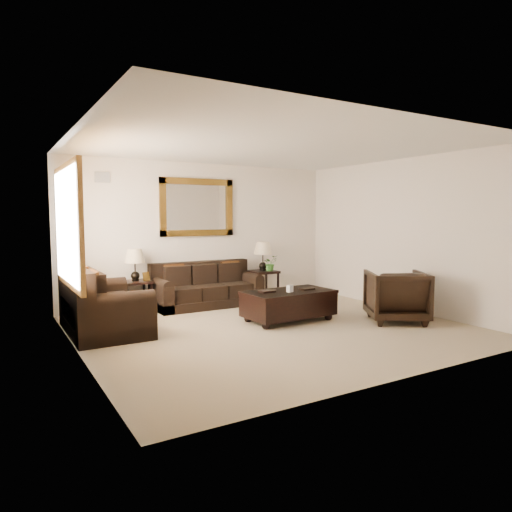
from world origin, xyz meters
TOP-DOWN VIEW (x-y plane):
  - room at (0.00, 0.00)m, footprint 5.51×5.01m
  - window at (-2.70, 0.90)m, footprint 0.07×1.96m
  - mirror at (-0.14, 2.47)m, footprint 1.50×0.06m
  - air_vent at (-1.90, 2.48)m, footprint 0.25×0.02m
  - sofa at (-0.14, 2.10)m, footprint 2.00×0.86m
  - loveseat at (-2.28, 1.08)m, footprint 1.02×1.72m
  - end_table_left at (-1.44, 2.21)m, footprint 0.50×0.50m
  - end_table_right at (1.17, 2.20)m, footprint 0.53×0.53m
  - coffee_table at (0.48, 0.27)m, footprint 1.47×0.83m
  - armchair at (1.93, -0.63)m, footprint 1.18×1.16m
  - potted_plant at (1.28, 2.10)m, footprint 0.32×0.35m

SIDE VIEW (x-z plane):
  - sofa at x=-0.14m, z-range -0.11..0.70m
  - coffee_table at x=0.48m, z-range 0.00..0.61m
  - loveseat at x=-2.28m, z-range -0.13..0.84m
  - armchair at x=1.93m, z-range 0.00..0.90m
  - potted_plant at x=1.28m, z-range 0.57..0.82m
  - end_table_left at x=-1.44m, z-range 0.17..1.28m
  - end_table_right at x=1.17m, z-range 0.18..1.34m
  - room at x=0.00m, z-range 0.00..2.71m
  - window at x=-2.70m, z-range 0.72..2.38m
  - mirror at x=-0.14m, z-range 1.30..2.40m
  - air_vent at x=-1.90m, z-range 2.26..2.44m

